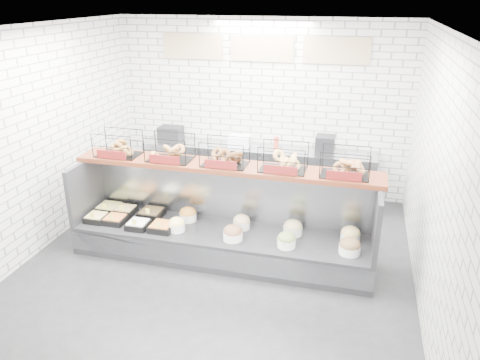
# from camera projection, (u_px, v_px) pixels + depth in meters

# --- Properties ---
(ground) EXTENTS (5.50, 5.50, 0.00)m
(ground) POSITION_uv_depth(u_px,v_px,m) (215.00, 268.00, 6.13)
(ground) COLOR black
(ground) RESTS_ON ground
(room_shell) EXTENTS (5.02, 5.51, 3.01)m
(room_shell) POSITION_uv_depth(u_px,v_px,m) (226.00, 103.00, 5.90)
(room_shell) COLOR silver
(room_shell) RESTS_ON ground
(display_case) EXTENTS (4.00, 0.90, 1.20)m
(display_case) POSITION_uv_depth(u_px,v_px,m) (222.00, 233.00, 6.31)
(display_case) COLOR black
(display_case) RESTS_ON ground
(bagel_shelf) EXTENTS (4.10, 0.50, 0.40)m
(bagel_shelf) POSITION_uv_depth(u_px,v_px,m) (225.00, 156.00, 6.08)
(bagel_shelf) COLOR #461B0F
(bagel_shelf) RESTS_ON display_case
(prep_counter) EXTENTS (4.00, 0.60, 1.20)m
(prep_counter) POSITION_uv_depth(u_px,v_px,m) (256.00, 171.00, 8.13)
(prep_counter) COLOR #93969B
(prep_counter) RESTS_ON ground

